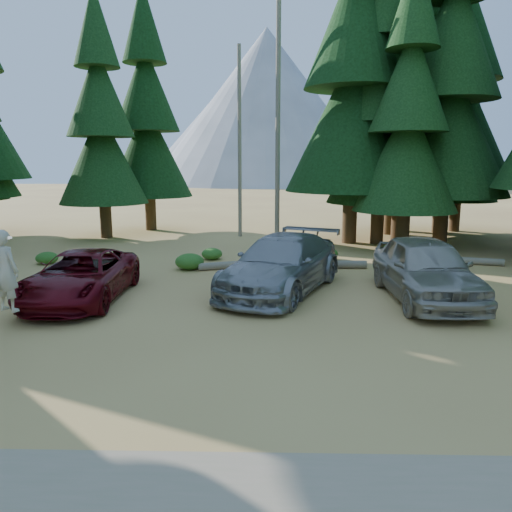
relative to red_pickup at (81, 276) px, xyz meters
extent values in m
plane|color=#B3874C|center=(5.19, -3.04, -0.72)|extent=(160.00, 160.00, 0.00)
cylinder|color=#71695A|center=(5.99, 11.46, 5.28)|extent=(0.24, 0.24, 12.00)
cylinder|color=#71695A|center=(3.99, 12.96, 4.28)|extent=(0.20, 0.20, 10.00)
cone|color=gray|center=(5.19, 81.96, 13.28)|extent=(44.00, 44.00, 28.00)
cone|color=gray|center=(-2.81, 91.96, 9.28)|extent=(36.00, 36.00, 20.00)
imported|color=#5C0710|center=(0.00, 0.00, 0.00)|extent=(2.45, 5.22, 1.45)
imported|color=#929599|center=(5.95, 1.18, 0.15)|extent=(4.66, 6.52, 1.75)
imported|color=#A69F93|center=(10.18, 0.32, 0.22)|extent=(2.33, 5.55, 1.88)
imported|color=beige|center=(-0.66, -2.89, 0.81)|extent=(0.83, 0.68, 1.96)
cylinder|color=white|center=(-0.66, -2.84, 1.58)|extent=(0.36, 0.36, 0.04)
cylinder|color=#71695A|center=(4.80, 4.75, -0.58)|extent=(3.92, 1.59, 0.29)
cylinder|color=#71695A|center=(7.44, 4.66, -0.57)|extent=(3.75, 0.34, 0.31)
cylinder|color=#71695A|center=(12.70, 5.83, -0.58)|extent=(4.30, 1.49, 0.28)
ellipsoid|color=#2A661E|center=(-1.25, 5.00, -0.46)|extent=(0.96, 0.96, 0.53)
ellipsoid|color=#2A661E|center=(3.17, 6.33, -0.48)|extent=(0.87, 0.87, 0.48)
ellipsoid|color=#2A661E|center=(2.53, 4.37, -0.42)|extent=(1.10, 1.10, 0.60)
ellipsoid|color=#2A661E|center=(7.47, 6.32, -0.45)|extent=(0.98, 0.98, 0.54)
ellipsoid|color=#2A661E|center=(8.00, 6.43, -0.47)|extent=(0.92, 0.92, 0.51)
ellipsoid|color=#2A661E|center=(10.92, 6.96, -0.42)|extent=(1.09, 1.09, 0.60)
ellipsoid|color=#2A661E|center=(-3.37, 5.27, -0.48)|extent=(0.87, 0.87, 0.48)
camera|label=1|loc=(5.50, -14.19, 3.34)|focal=35.00mm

